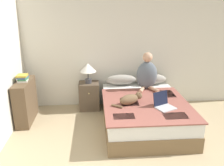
% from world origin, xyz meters
% --- Properties ---
extents(wall_back, '(5.66, 0.05, 2.55)m').
position_xyz_m(wall_back, '(0.00, 3.14, 1.27)').
color(wall_back, beige).
rests_on(wall_back, ground_plane).
extents(bed, '(1.49, 1.96, 0.51)m').
position_xyz_m(bed, '(0.02, 2.09, 0.25)').
color(bed, brown).
rests_on(bed, ground_plane).
extents(pillow_near, '(0.64, 0.22, 0.22)m').
position_xyz_m(pillow_near, '(-0.30, 2.94, 0.62)').
color(pillow_near, gray).
rests_on(pillow_near, bed).
extents(pillow_far, '(0.64, 0.22, 0.22)m').
position_xyz_m(pillow_far, '(0.35, 2.94, 0.62)').
color(pillow_far, gray).
rests_on(pillow_far, bed).
extents(person_sitting, '(0.42, 0.41, 0.75)m').
position_xyz_m(person_sitting, '(0.18, 2.65, 0.82)').
color(person_sitting, slate).
rests_on(person_sitting, bed).
extents(cat_tabby, '(0.56, 0.34, 0.19)m').
position_xyz_m(cat_tabby, '(-0.26, 1.91, 0.60)').
color(cat_tabby, brown).
rests_on(cat_tabby, bed).
extents(laptop_open, '(0.39, 0.39, 0.25)m').
position_xyz_m(laptop_open, '(0.28, 1.72, 0.56)').
color(laptop_open, '#B7B7BC').
rests_on(laptop_open, bed).
extents(nightstand, '(0.42, 0.39, 0.58)m').
position_xyz_m(nightstand, '(-0.98, 2.88, 0.29)').
color(nightstand, brown).
rests_on(nightstand, ground_plane).
extents(table_lamp, '(0.33, 0.33, 0.42)m').
position_xyz_m(table_lamp, '(-0.99, 2.88, 0.89)').
color(table_lamp, '#38383D').
rests_on(table_lamp, nightstand).
extents(bookshelf, '(0.25, 0.80, 0.80)m').
position_xyz_m(bookshelf, '(-2.18, 2.43, 0.40)').
color(bookshelf, brown).
rests_on(bookshelf, ground_plane).
extents(book_stack_top, '(0.20, 0.23, 0.12)m').
position_xyz_m(book_stack_top, '(-2.18, 2.43, 0.86)').
color(book_stack_top, beige).
rests_on(book_stack_top, bookshelf).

